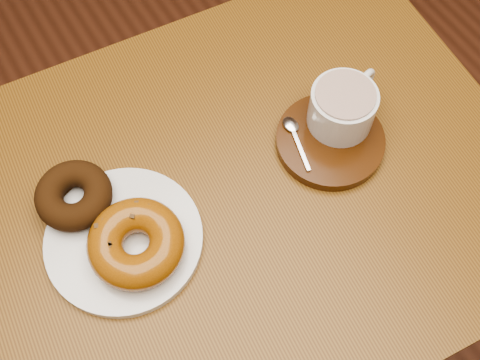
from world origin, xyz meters
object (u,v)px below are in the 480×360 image
donut_plate (124,239)px  saucer (330,141)px  cafe_table (229,229)px  coffee_cup (343,107)px

donut_plate → saucer: 0.32m
cafe_table → saucer: bearing=2.3°
cafe_table → donut_plate: (-0.15, 0.01, 0.13)m
donut_plate → coffee_cup: coffee_cup is taller
saucer → donut_plate: bearing=176.7°
cafe_table → coffee_cup: bearing=8.1°
cafe_table → donut_plate: size_ratio=4.32×
coffee_cup → donut_plate: bearing=160.9°
cafe_table → saucer: size_ratio=5.81×
cafe_table → coffee_cup: (0.20, 0.01, 0.18)m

